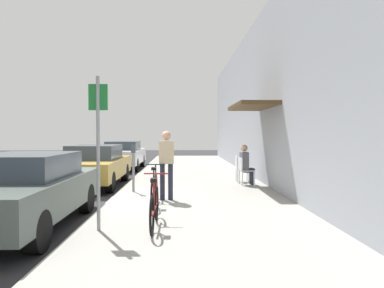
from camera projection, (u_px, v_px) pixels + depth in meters
ground_plane at (109, 204)px, 9.02m from camera, size 60.00×60.00×0.00m
sidewalk_slab at (196, 189)px, 11.08m from camera, size 4.50×32.00×0.12m
building_facade at (274, 95)px, 11.07m from camera, size 1.40×32.00×5.90m
parked_car_0 at (24, 190)px, 6.66m from camera, size 1.80×4.40×1.38m
parked_car_1 at (95, 165)px, 12.07m from camera, size 1.80×4.40×1.37m
parked_car_2 at (123, 154)px, 17.97m from camera, size 1.80×4.40×1.38m
parking_meter at (133, 165)px, 10.17m from camera, size 0.12×0.10×1.32m
street_sign at (98, 140)px, 6.09m from camera, size 0.32×0.06×2.60m
bicycle_0 at (154, 207)px, 6.29m from camera, size 0.46×1.71×0.90m
bicycle_1 at (154, 189)px, 8.31m from camera, size 0.46×1.71×0.90m
cafe_chair_0 at (244, 169)px, 11.55m from camera, size 0.48×0.48×0.87m
seated_patron_0 at (246, 163)px, 11.55m from camera, size 0.45×0.39×1.29m
cafe_chair_1 at (240, 167)px, 12.35m from camera, size 0.45×0.45×0.87m
pedestrian_standing at (166, 160)px, 8.90m from camera, size 0.36×0.22×1.70m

